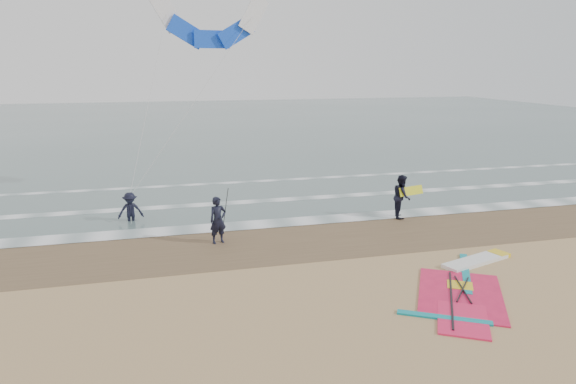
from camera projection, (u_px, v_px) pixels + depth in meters
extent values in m
plane|color=tan|center=(383.00, 303.00, 14.79)|extent=(120.00, 120.00, 0.00)
cube|color=#47605E|center=(211.00, 124.00, 59.97)|extent=(120.00, 80.00, 0.02)
cube|color=brown|center=(320.00, 237.00, 20.44)|extent=(120.00, 5.00, 0.01)
cube|color=white|center=(305.00, 221.00, 22.50)|extent=(120.00, 1.20, 0.02)
cube|color=white|center=(284.00, 199.00, 26.08)|extent=(120.00, 0.70, 0.02)
cube|color=white|center=(266.00, 181.00, 30.32)|extent=(120.00, 0.50, 0.01)
cube|color=white|center=(475.00, 261.00, 17.80)|extent=(2.79, 1.48, 0.13)
cube|color=yellow|center=(499.00, 254.00, 18.44)|extent=(0.67, 0.77, 0.14)
cube|color=#EF1E4F|center=(460.00, 294.00, 15.31)|extent=(3.80, 4.20, 0.04)
cube|color=#EF1E4F|center=(463.00, 320.00, 13.79)|extent=(2.10, 2.34, 0.05)
cube|color=#0C8C99|center=(466.00, 273.00, 16.89)|extent=(1.94, 3.13, 0.05)
cube|color=#0C8C99|center=(444.00, 318.00, 13.89)|extent=(2.28, 1.46, 0.05)
cube|color=yellow|center=(460.00, 286.00, 15.89)|extent=(0.98, 0.94, 0.06)
cylinder|color=black|center=(451.00, 298.00, 14.99)|extent=(2.01, 3.42, 0.07)
cylinder|color=black|center=(463.00, 289.00, 15.55)|extent=(1.34, 1.48, 0.04)
cylinder|color=black|center=(463.00, 289.00, 15.55)|extent=(0.65, 1.87, 0.04)
imported|color=black|center=(218.00, 220.00, 19.59)|extent=(0.76, 0.60, 1.83)
imported|color=black|center=(402.00, 196.00, 22.89)|extent=(1.01, 1.14, 1.95)
imported|color=black|center=(130.00, 203.00, 22.27)|extent=(1.10, 0.66, 1.67)
cylinder|color=black|center=(225.00, 209.00, 19.56)|extent=(0.17, 0.86, 1.82)
cube|color=yellow|center=(411.00, 191.00, 22.83)|extent=(1.30, 0.51, 0.39)
cube|color=white|center=(167.00, 12.00, 24.49)|extent=(1.64, 0.39, 1.99)
cube|color=blue|center=(186.00, 32.00, 24.92)|extent=(1.97, 0.45, 1.64)
cube|color=blue|center=(212.00, 39.00, 25.28)|extent=(1.79, 0.42, 0.86)
cube|color=blue|center=(236.00, 33.00, 25.49)|extent=(1.97, 0.45, 1.64)
cube|color=white|center=(254.00, 14.00, 25.49)|extent=(1.64, 0.39, 1.99)
cylinder|color=beige|center=(149.00, 100.00, 23.35)|extent=(2.12, 3.97, 8.04)
cylinder|color=beige|center=(196.00, 100.00, 23.85)|extent=(6.34, 3.97, 8.04)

